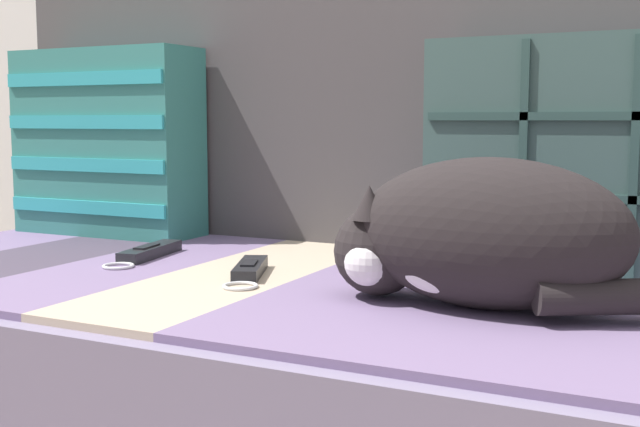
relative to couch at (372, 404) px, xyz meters
name	(u,v)px	position (x,y,z in m)	size (l,w,h in m)	color
couch	(372,404)	(0.00, 0.00, 0.00)	(1.85, 0.82, 0.37)	#3D3838
sofa_backrest	(448,106)	(0.00, 0.34, 0.44)	(1.82, 0.14, 0.50)	#474242
throw_pillow_quilted	(584,155)	(0.26, 0.20, 0.36)	(0.46, 0.14, 0.35)	#38514C
throw_pillow_striped	(107,143)	(-0.65, 0.20, 0.37)	(0.39, 0.14, 0.36)	#337A70
sleeping_cat	(473,237)	(0.18, -0.11, 0.27)	(0.41, 0.18, 0.18)	black
game_remote_near	(148,252)	(-0.40, 0.00, 0.20)	(0.08, 0.21, 0.02)	black
game_remote_far	(249,270)	(-0.17, -0.06, 0.20)	(0.11, 0.19, 0.02)	black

